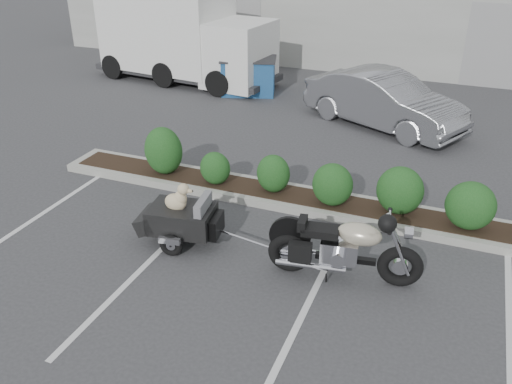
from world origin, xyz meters
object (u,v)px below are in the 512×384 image
at_px(motorcycle, 344,249).
at_px(sedan, 384,100).
at_px(delivery_truck, 184,39).
at_px(pet_trailer, 181,218).
at_px(dumpster, 248,76).

height_order(motorcycle, sedan, sedan).
height_order(motorcycle, delivery_truck, delivery_truck).
bearing_deg(sedan, pet_trailer, -171.40).
bearing_deg(dumpster, delivery_truck, 149.00).
xyz_separation_m(sedan, delivery_truck, (-6.91, 2.00, 0.66)).
distance_m(sedan, dumpster, 4.61).
distance_m(pet_trailer, delivery_truck, 10.19).
bearing_deg(dumpster, motorcycle, -76.98).
bearing_deg(motorcycle, pet_trailer, 171.01).
xyz_separation_m(motorcycle, pet_trailer, (-2.79, 0.02, -0.07)).
distance_m(sedan, delivery_truck, 7.22).
relative_size(motorcycle, pet_trailer, 1.24).
relative_size(motorcycle, sedan, 0.55).
relative_size(dumpster, delivery_truck, 0.30).
height_order(pet_trailer, delivery_truck, delivery_truck).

